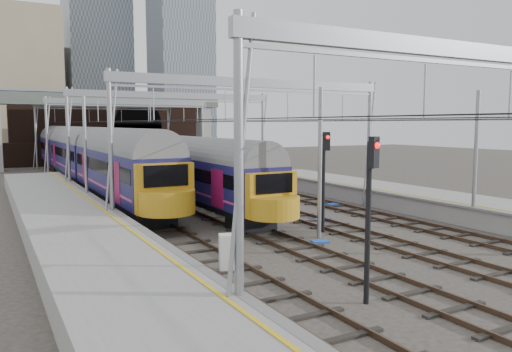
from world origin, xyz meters
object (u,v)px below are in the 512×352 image
signal_near_left (370,200)px  relay_cabinet (229,253)px  train_main (119,154)px  signal_near_centre (324,170)px  train_second (65,149)px

signal_near_left → relay_cabinet: (-2.18, 5.01, -2.45)m
train_main → signal_near_centre: (2.92, -30.04, 0.74)m
train_second → signal_near_centre: (6.92, -37.89, 0.51)m
train_second → signal_near_left: 46.61m
train_main → train_second: (-4.00, 7.85, 0.23)m
train_main → signal_near_left: 38.76m
signal_near_left → train_main: bearing=65.6°
train_main → relay_cabinet: 33.98m
train_main → train_second: 8.81m
train_main → relay_cabinet: train_main is taller
relay_cabinet → train_second: bearing=108.9°
train_main → signal_near_left: signal_near_left is taller
signal_near_centre → relay_cabinet: bearing=-129.9°
relay_cabinet → signal_near_centre: bearing=46.7°
signal_near_centre → train_main: bearing=117.8°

